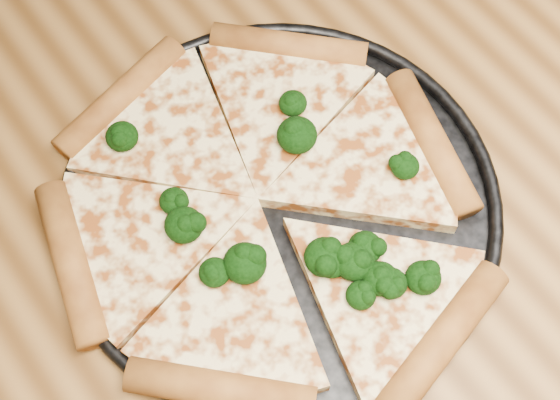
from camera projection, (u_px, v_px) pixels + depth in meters
dining_table at (439, 275)px, 0.73m from camera, size 1.20×0.90×0.75m
pizza_pan at (280, 205)px, 0.65m from camera, size 0.35×0.35×0.02m
pizza at (262, 203)px, 0.64m from camera, size 0.35×0.37×0.03m
broccoli_florets at (299, 224)px, 0.62m from camera, size 0.19×0.26×0.02m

